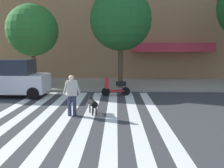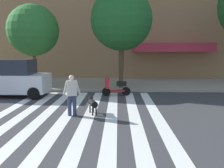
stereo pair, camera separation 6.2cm
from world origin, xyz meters
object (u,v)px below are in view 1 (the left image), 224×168
at_px(street_tree_middle, 121,20).
at_px(dog_on_leash, 93,103).
at_px(parked_scooter, 116,87).
at_px(pedestrian_dog_walker, 72,93).
at_px(street_tree_nearest, 32,30).
at_px(parked_car_behind_first, 6,79).

height_order(street_tree_middle, dog_on_leash, street_tree_middle).
height_order(parked_scooter, dog_on_leash, parked_scooter).
height_order(street_tree_middle, pedestrian_dog_walker, street_tree_middle).
height_order(pedestrian_dog_walker, dog_on_leash, pedestrian_dog_walker).
height_order(street_tree_nearest, pedestrian_dog_walker, street_tree_nearest).
bearing_deg(parked_car_behind_first, dog_on_leash, -35.56).
bearing_deg(dog_on_leash, parked_car_behind_first, 144.44).
distance_m(street_tree_middle, dog_on_leash, 7.35).
height_order(parked_car_behind_first, street_tree_middle, street_tree_middle).
bearing_deg(parked_car_behind_first, street_tree_nearest, 74.89).
bearing_deg(dog_on_leash, pedestrian_dog_walker, -156.69).
bearing_deg(street_tree_middle, parked_scooter, -98.13).
relative_size(street_tree_nearest, street_tree_middle, 0.86).
distance_m(street_tree_nearest, pedestrian_dog_walker, 8.17).
xyz_separation_m(parked_car_behind_first, pedestrian_dog_walker, (4.39, -4.04, -0.07)).
relative_size(parked_scooter, dog_on_leash, 1.55).
bearing_deg(pedestrian_dog_walker, street_tree_nearest, 118.70).
height_order(parked_car_behind_first, street_tree_nearest, street_tree_nearest).
relative_size(parked_scooter, pedestrian_dog_walker, 0.99).
bearing_deg(street_tree_middle, pedestrian_dog_walker, -107.65).
xyz_separation_m(pedestrian_dog_walker, dog_on_leash, (0.79, 0.34, -0.48)).
bearing_deg(pedestrian_dog_walker, parked_scooter, 68.12).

